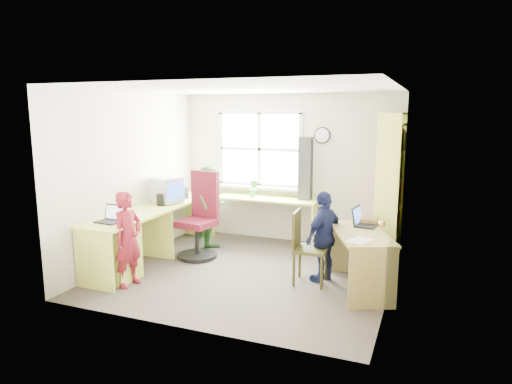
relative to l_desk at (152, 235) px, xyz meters
The scene contains 19 objects.
room 1.57m from the l_desk, 16.12° to the left, with size 3.64×3.44×2.44m.
l_desk is the anchor object (origin of this frame).
right_desk 2.76m from the l_desk, ahead, with size 1.00×1.35×0.71m.
bookshelf 3.35m from the l_desk, 26.43° to the left, with size 0.30×1.02×2.10m.
swivel_chair 0.78m from the l_desk, 61.53° to the left, with size 0.66×0.66×1.25m.
wooden_chair 2.10m from the l_desk, ahead, with size 0.42×0.42×0.92m.
crt_monitor 0.91m from the l_desk, 106.15° to the left, with size 0.49×0.47×0.39m.
laptop_left 0.68m from the l_desk, 112.17° to the right, with size 0.32×0.27×0.21m.
laptop_right 2.81m from the l_desk, 12.25° to the left, with size 0.32×0.37×0.23m.
speaker_a 0.67m from the l_desk, 109.88° to the left, with size 0.10×0.10×0.18m.
speaker_b 1.18m from the l_desk, 97.01° to the left, with size 0.11×0.11×0.18m.
cd_tower 2.55m from the l_desk, 47.19° to the left, with size 0.20×0.18×0.98m.
game_box 2.85m from the l_desk, 15.89° to the left, with size 0.32×0.32×0.06m.
paper_a 0.36m from the l_desk, 125.65° to the right, with size 0.27×0.32×0.00m.
paper_b 2.81m from the l_desk, ahead, with size 0.29×0.34×0.00m.
potted_plant 1.92m from the l_desk, 64.13° to the left, with size 0.15×0.12×0.28m, color #33803B.
person_red 0.69m from the l_desk, 80.94° to the right, with size 0.43×0.28×1.18m, color maroon.
person_green 1.09m from the l_desk, 69.68° to the left, with size 0.63×0.49×1.30m, color #2F7730.
person_navy 2.32m from the l_desk, ahead, with size 0.67×0.28×1.15m, color #141B41.
Camera 1 is at (2.20, -5.36, 2.12)m, focal length 32.00 mm.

